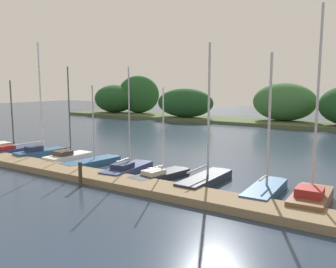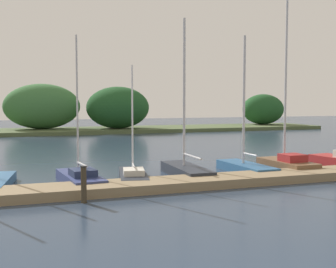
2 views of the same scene
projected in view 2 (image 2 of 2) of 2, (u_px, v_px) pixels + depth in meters
name	position (u px, v px, depth m)	size (l,w,h in m)	color
dock_pier	(75.00, 190.00, 15.41)	(31.08, 1.80, 0.35)	#847051
sailboat_5	(79.00, 177.00, 17.46)	(1.57, 4.08, 6.00)	navy
sailboat_6	(133.00, 175.00, 18.23)	(1.83, 3.95, 4.87)	#232833
sailboat_7	(185.00, 168.00, 19.43)	(1.27, 4.33, 7.02)	#232833
sailboat_8	(244.00, 165.00, 20.45)	(1.29, 4.06, 6.41)	#285684
sailboat_9	(286.00, 162.00, 20.73)	(1.43, 3.52, 8.17)	brown
mooring_piling_1	(84.00, 184.00, 14.21)	(0.21, 0.21, 1.23)	#3D3323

